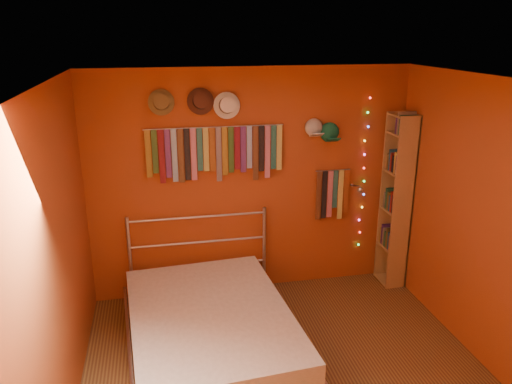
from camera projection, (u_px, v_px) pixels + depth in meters
back_wall at (251, 184)px, 5.44m from camera, size 3.50×0.02×2.50m
right_wall at (498, 232)px, 4.15m from camera, size 0.02×3.50×2.50m
left_wall at (54, 271)px, 3.48m from camera, size 0.02×3.50×2.50m
ceiling at (300, 84)px, 3.42m from camera, size 3.50×3.50×0.02m
tie_rack at (215, 151)px, 5.18m from camera, size 1.45×0.03×0.59m
small_tie_rack at (332, 193)px, 5.60m from camera, size 0.40×0.03×0.58m
fedora_olive at (161, 102)px, 4.89m from camera, size 0.26×0.14×0.26m
fedora_brown at (201, 101)px, 4.97m from camera, size 0.27×0.15×0.27m
fedora_white at (227, 105)px, 5.03m from camera, size 0.27×0.15×0.27m
cap_white at (314, 128)px, 5.33m from camera, size 0.19×0.23×0.19m
cap_green at (330, 132)px, 5.39m from camera, size 0.20×0.25×0.20m
fairy_lights at (364, 175)px, 5.64m from camera, size 0.06×0.02×1.75m
reading_lamp at (359, 189)px, 5.48m from camera, size 0.07×0.28×0.08m
bookshelf at (399, 200)px, 5.63m from camera, size 0.25×0.34×2.00m
bed at (211, 329)px, 4.58m from camera, size 1.65×2.11×1.00m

